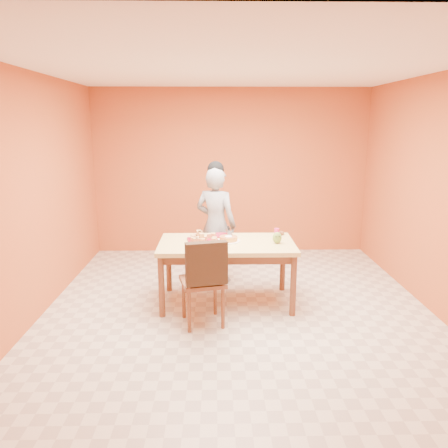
{
  "coord_description": "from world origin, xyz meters",
  "views": [
    {
      "loc": [
        -0.26,
        -4.72,
        2.15
      ],
      "look_at": [
        -0.16,
        0.3,
        0.98
      ],
      "focal_mm": 35.0,
      "sensor_mm": 36.0,
      "label": 1
    }
  ],
  "objects_px": {
    "sponge_cake": "(229,239)",
    "person": "(216,225)",
    "checker_tin": "(280,233)",
    "pastry_platter": "(203,241)",
    "magenta_glass": "(277,232)",
    "dining_table": "(227,250)",
    "egg_ornament": "(277,238)",
    "dining_chair": "(202,280)",
    "red_dinner_plate": "(221,235)"
  },
  "relations": [
    {
      "from": "person",
      "to": "egg_ornament",
      "type": "bearing_deg",
      "value": 154.32
    },
    {
      "from": "sponge_cake",
      "to": "dining_chair",
      "type": "bearing_deg",
      "value": -115.66
    },
    {
      "from": "egg_ornament",
      "to": "magenta_glass",
      "type": "height_order",
      "value": "egg_ornament"
    },
    {
      "from": "dining_chair",
      "to": "red_dinner_plate",
      "type": "relative_size",
      "value": 4.11
    },
    {
      "from": "magenta_glass",
      "to": "checker_tin",
      "type": "xyz_separation_m",
      "value": [
        0.04,
        0.04,
        -0.03
      ]
    },
    {
      "from": "red_dinner_plate",
      "to": "egg_ornament",
      "type": "bearing_deg",
      "value": -29.27
    },
    {
      "from": "dining_table",
      "to": "dining_chair",
      "type": "distance_m",
      "value": 0.67
    },
    {
      "from": "dining_table",
      "to": "checker_tin",
      "type": "bearing_deg",
      "value": 27.24
    },
    {
      "from": "person",
      "to": "red_dinner_plate",
      "type": "distance_m",
      "value": 0.47
    },
    {
      "from": "egg_ornament",
      "to": "person",
      "type": "bearing_deg",
      "value": 109.5
    },
    {
      "from": "red_dinner_plate",
      "to": "dining_table",
      "type": "bearing_deg",
      "value": -77.9
    },
    {
      "from": "pastry_platter",
      "to": "magenta_glass",
      "type": "relative_size",
      "value": 3.96
    },
    {
      "from": "dining_chair",
      "to": "magenta_glass",
      "type": "relative_size",
      "value": 10.81
    },
    {
      "from": "magenta_glass",
      "to": "checker_tin",
      "type": "height_order",
      "value": "magenta_glass"
    },
    {
      "from": "person",
      "to": "checker_tin",
      "type": "distance_m",
      "value": 0.91
    },
    {
      "from": "person",
      "to": "checker_tin",
      "type": "relative_size",
      "value": 14.05
    },
    {
      "from": "pastry_platter",
      "to": "sponge_cake",
      "type": "relative_size",
      "value": 1.68
    },
    {
      "from": "dining_table",
      "to": "sponge_cake",
      "type": "height_order",
      "value": "sponge_cake"
    },
    {
      "from": "dining_table",
      "to": "egg_ornament",
      "type": "xyz_separation_m",
      "value": [
        0.59,
        -0.06,
        0.16
      ]
    },
    {
      "from": "person",
      "to": "sponge_cake",
      "type": "bearing_deg",
      "value": 125.07
    },
    {
      "from": "dining_chair",
      "to": "sponge_cake",
      "type": "relative_size",
      "value": 4.6
    },
    {
      "from": "dining_table",
      "to": "magenta_glass",
      "type": "distance_m",
      "value": 0.72
    },
    {
      "from": "egg_ornament",
      "to": "checker_tin",
      "type": "height_order",
      "value": "egg_ornament"
    },
    {
      "from": "person",
      "to": "sponge_cake",
      "type": "distance_m",
      "value": 0.76
    },
    {
      "from": "dining_table",
      "to": "pastry_platter",
      "type": "distance_m",
      "value": 0.3
    },
    {
      "from": "pastry_platter",
      "to": "checker_tin",
      "type": "xyz_separation_m",
      "value": [
        0.96,
        0.34,
        0.01
      ]
    },
    {
      "from": "pastry_platter",
      "to": "sponge_cake",
      "type": "distance_m",
      "value": 0.3
    },
    {
      "from": "egg_ornament",
      "to": "dining_table",
      "type": "bearing_deg",
      "value": 153.24
    },
    {
      "from": "person",
      "to": "red_dinner_plate",
      "type": "height_order",
      "value": "person"
    },
    {
      "from": "dining_table",
      "to": "person",
      "type": "xyz_separation_m",
      "value": [
        -0.13,
        0.78,
        0.12
      ]
    },
    {
      "from": "person",
      "to": "pastry_platter",
      "type": "bearing_deg",
      "value": 102.54
    },
    {
      "from": "egg_ornament",
      "to": "red_dinner_plate",
      "type": "bearing_deg",
      "value": 129.61
    },
    {
      "from": "pastry_platter",
      "to": "magenta_glass",
      "type": "distance_m",
      "value": 0.96
    },
    {
      "from": "egg_ornament",
      "to": "magenta_glass",
      "type": "bearing_deg",
      "value": 61.42
    },
    {
      "from": "checker_tin",
      "to": "magenta_glass",
      "type": "bearing_deg",
      "value": -135.82
    },
    {
      "from": "magenta_glass",
      "to": "egg_ornament",
      "type": "bearing_deg",
      "value": -97.45
    },
    {
      "from": "pastry_platter",
      "to": "checker_tin",
      "type": "bearing_deg",
      "value": 19.31
    },
    {
      "from": "person",
      "to": "dining_table",
      "type": "bearing_deg",
      "value": 122.94
    },
    {
      "from": "dining_table",
      "to": "checker_tin",
      "type": "height_order",
      "value": "checker_tin"
    },
    {
      "from": "sponge_cake",
      "to": "pastry_platter",
      "type": "bearing_deg",
      "value": -176.49
    },
    {
      "from": "pastry_platter",
      "to": "sponge_cake",
      "type": "height_order",
      "value": "sponge_cake"
    },
    {
      "from": "person",
      "to": "sponge_cake",
      "type": "xyz_separation_m",
      "value": [
        0.15,
        -0.74,
        0.01
      ]
    },
    {
      "from": "dining_table",
      "to": "sponge_cake",
      "type": "bearing_deg",
      "value": 54.93
    },
    {
      "from": "magenta_glass",
      "to": "checker_tin",
      "type": "relative_size",
      "value": 0.81
    },
    {
      "from": "pastry_platter",
      "to": "magenta_glass",
      "type": "xyz_separation_m",
      "value": [
        0.92,
        0.3,
        0.03
      ]
    },
    {
      "from": "dining_chair",
      "to": "pastry_platter",
      "type": "xyz_separation_m",
      "value": [
        -0.0,
        0.6,
        0.26
      ]
    },
    {
      "from": "sponge_cake",
      "to": "person",
      "type": "bearing_deg",
      "value": 101.38
    },
    {
      "from": "red_dinner_plate",
      "to": "egg_ornament",
      "type": "relative_size",
      "value": 1.76
    },
    {
      "from": "pastry_platter",
      "to": "checker_tin",
      "type": "height_order",
      "value": "checker_tin"
    },
    {
      "from": "dining_chair",
      "to": "person",
      "type": "xyz_separation_m",
      "value": [
        0.15,
        1.36,
        0.28
      ]
    }
  ]
}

